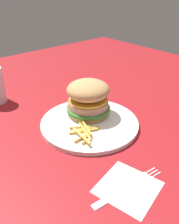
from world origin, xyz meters
TOP-DOWN VIEW (x-y plane):
  - ground_plane at (0.00, 0.00)m, footprint 1.60×1.60m
  - plate at (0.02, 0.01)m, footprint 0.27×0.27m
  - sandwich at (0.05, -0.01)m, footprint 0.13×0.13m
  - fries_pile at (-0.02, 0.06)m, footprint 0.10×0.09m
  - napkin at (-0.21, 0.11)m, footprint 0.13×0.13m
  - fork at (-0.21, 0.10)m, footprint 0.04×0.17m

SIDE VIEW (x-z plane):
  - ground_plane at x=0.00m, z-range 0.00..0.00m
  - napkin at x=-0.21m, z-range 0.00..0.00m
  - fork at x=-0.21m, z-range 0.00..0.01m
  - plate at x=0.02m, z-range 0.00..0.01m
  - fries_pile at x=-0.02m, z-range 0.01..0.02m
  - sandwich at x=0.05m, z-range 0.01..0.12m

